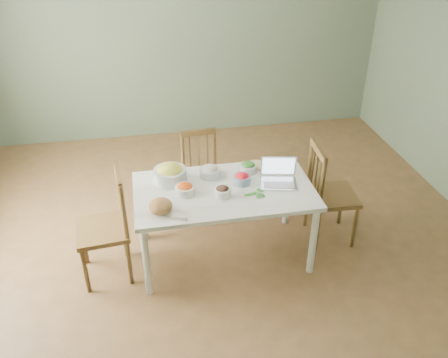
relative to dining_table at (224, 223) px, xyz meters
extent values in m
cube|color=brown|center=(0.04, 0.14, -0.35)|extent=(5.00, 5.00, 0.00)
cube|color=#596B50|center=(0.04, 2.64, 1.00)|extent=(5.00, 0.00, 2.70)
ellipsoid|color=#A77747|center=(-0.55, -0.24, 0.41)|extent=(0.21, 0.21, 0.12)
cube|color=silver|center=(-0.42, -0.36, 0.37)|extent=(0.12, 0.07, 0.03)
cylinder|color=beige|center=(0.36, 0.32, 0.36)|extent=(0.20, 0.20, 0.02)
camera|label=1|loc=(-0.62, -3.28, 2.50)|focal=37.80mm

